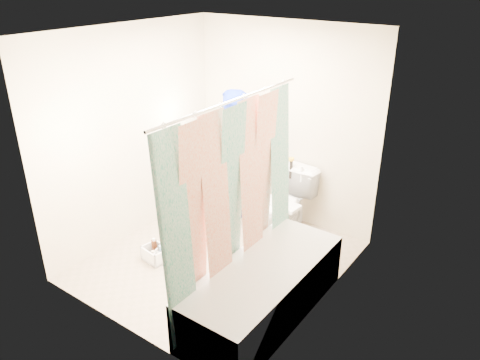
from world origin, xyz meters
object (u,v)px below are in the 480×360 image
Objects in this scene: toilet at (285,205)px; bathtub at (263,289)px; cleaning_caddy at (156,254)px; plumber at (231,159)px.

bathtub is at bearing -62.86° from toilet.
cleaning_caddy is (-0.85, -1.28, -0.32)m from toilet.
toilet is 1.57m from cleaning_caddy.
bathtub is 2.22× the size of toilet.
plumber is 1.40m from cleaning_caddy.
bathtub is 1.04× the size of plumber.
toilet reaches higher than cleaning_caddy.
toilet is (-0.55, 1.31, 0.13)m from bathtub.
toilet reaches higher than bathtub.
plumber is (-0.69, -0.12, 0.45)m from toilet.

